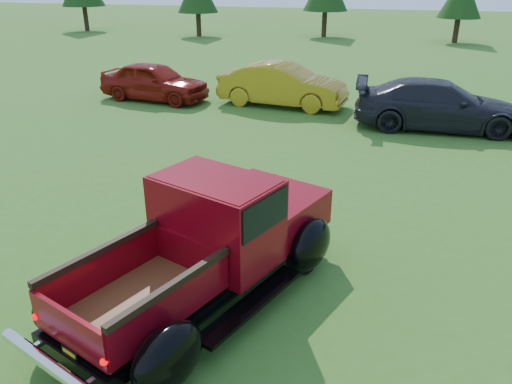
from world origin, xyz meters
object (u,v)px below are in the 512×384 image
pickup_truck (217,238)px  show_car_red (154,81)px  show_car_yellow (282,85)px  show_car_grey (439,105)px

pickup_truck → show_car_red: size_ratio=1.27×
pickup_truck → show_car_yellow: (-1.43, 11.35, -0.12)m
pickup_truck → show_car_grey: pickup_truck is taller
pickup_truck → show_car_grey: bearing=90.1°
pickup_truck → show_car_red: 12.62m
pickup_truck → show_car_yellow: size_ratio=1.16×
show_car_yellow → show_car_grey: size_ratio=0.90×
show_car_yellow → show_car_grey: 5.45m
show_car_red → show_car_grey: show_car_grey is taller
show_car_yellow → show_car_grey: (5.24, -1.52, -0.01)m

